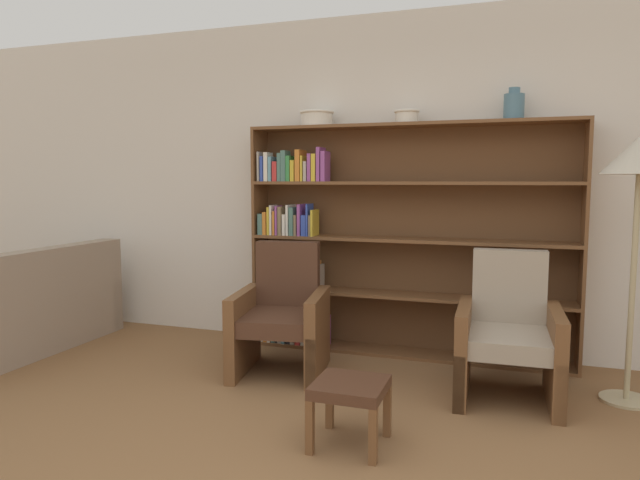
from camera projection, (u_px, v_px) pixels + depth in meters
name	position (u px, v px, depth m)	size (l,w,h in m)	color
wall_back	(419.00, 184.00, 4.64)	(12.00, 0.06, 2.75)	silver
bookshelf	(377.00, 243.00, 4.63)	(2.59, 0.30, 1.85)	brown
bowl_cream	(317.00, 118.00, 4.67)	(0.28, 0.28, 0.12)	silver
bowl_stoneware	(407.00, 116.00, 4.43)	(0.20, 0.20, 0.10)	silver
vase_tall	(514.00, 106.00, 4.17)	(0.15, 0.15, 0.23)	slate
couch	(19.00, 313.00, 4.74)	(0.88, 1.65, 0.86)	gray
armchair_leather	(282.00, 317.00, 4.20)	(0.74, 0.78, 0.94)	brown
armchair_cushioned	(508.00, 336.00, 3.69)	(0.66, 0.70, 0.94)	brown
floor_lamp	(640.00, 168.00, 3.49)	(0.46, 0.46, 1.68)	tan
footstool	(350.00, 393.00, 3.02)	(0.37, 0.37, 0.35)	brown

